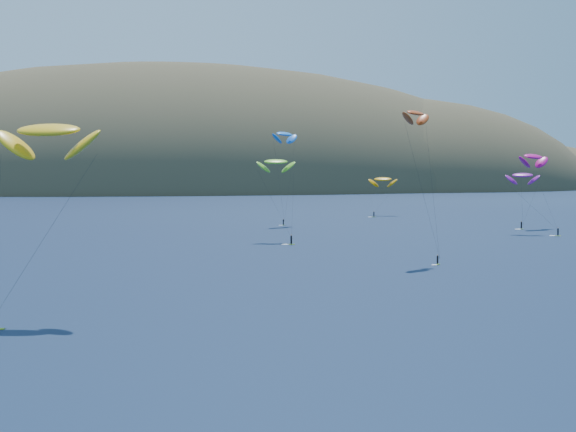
% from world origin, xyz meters
% --- Properties ---
extents(island, '(730.00, 300.00, 210.00)m').
position_xyz_m(island, '(39.40, 562.36, -10.74)').
color(island, '#3D3526').
rests_on(island, ground).
extents(kitesurfer_2, '(12.03, 11.68, 23.83)m').
position_xyz_m(kitesurfer_2, '(-38.28, 51.56, 20.72)').
color(kitesurfer_2, '#8FCB16').
rests_on(kitesurfer_2, ground).
extents(kitesurfer_3, '(8.59, 12.89, 20.07)m').
position_xyz_m(kitesurfer_3, '(4.78, 135.11, 17.74)').
color(kitesurfer_3, '#8FCB16').
rests_on(kitesurfer_3, ground).
extents(kitesurfer_4, '(9.83, 8.73, 28.53)m').
position_xyz_m(kitesurfer_4, '(17.11, 182.90, 25.96)').
color(kitesurfer_4, '#8FCB16').
rests_on(kitesurfer_4, ground).
extents(kitesurfer_6, '(9.68, 13.09, 16.74)m').
position_xyz_m(kitesurfer_6, '(68.77, 140.79, 14.52)').
color(kitesurfer_6, '#8FCB16').
rests_on(kitesurfer_6, ground).
extents(kitesurfer_8, '(12.12, 9.21, 22.29)m').
position_xyz_m(kitesurfer_8, '(80.88, 157.34, 19.40)').
color(kitesurfer_8, '#8FCB16').
rests_on(kitesurfer_8, ground).
extents(kitesurfer_9, '(7.46, 8.85, 27.93)m').
position_xyz_m(kitesurfer_9, '(20.33, 90.35, 25.92)').
color(kitesurfer_9, '#8FCB16').
rests_on(kitesurfer_9, ground).
extents(kitesurfer_11, '(12.27, 14.32, 14.98)m').
position_xyz_m(kitesurfer_11, '(59.64, 219.62, 12.38)').
color(kitesurfer_11, '#8FCB16').
rests_on(kitesurfer_11, ground).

